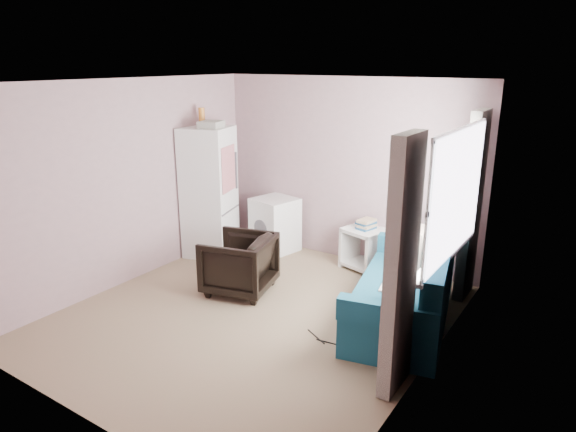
# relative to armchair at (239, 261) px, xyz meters

# --- Properties ---
(room) EXTENTS (3.84, 4.24, 2.54)m
(room) POSITION_rel_armchair_xyz_m (0.54, -0.39, 0.86)
(room) COLOR #91795F
(room) RESTS_ON ground
(armchair) EXTENTS (0.87, 0.91, 0.78)m
(armchair) POSITION_rel_armchair_xyz_m (0.00, 0.00, 0.00)
(armchair) COLOR black
(armchair) RESTS_ON ground
(fridge) EXTENTS (0.78, 0.78, 2.08)m
(fridge) POSITION_rel_armchair_xyz_m (-1.13, 0.77, 0.54)
(fridge) COLOR white
(fridge) RESTS_ON ground
(washing_machine) EXTENTS (0.66, 0.66, 0.79)m
(washing_machine) POSITION_rel_armchair_xyz_m (-0.44, 1.39, 0.02)
(washing_machine) COLOR white
(washing_machine) RESTS_ON ground
(side_table) EXTENTS (0.62, 0.62, 0.69)m
(side_table) POSITION_rel_armchair_xyz_m (0.96, 1.50, -0.07)
(side_table) COLOR silver
(side_table) RESTS_ON ground
(sofa) EXTENTS (1.32, 2.16, 0.90)m
(sofa) POSITION_rel_armchair_xyz_m (1.98, 0.38, -0.06)
(sofa) COLOR #1B5E7B
(sofa) RESTS_ON ground
(window_dressing) EXTENTS (0.17, 2.62, 2.18)m
(window_dressing) POSITION_rel_armchair_xyz_m (2.31, 0.30, 0.72)
(window_dressing) COLOR white
(window_dressing) RESTS_ON ground
(floor_cables) EXTENTS (0.48, 0.16, 0.01)m
(floor_cables) POSITION_rel_armchair_xyz_m (1.43, -0.45, -0.38)
(floor_cables) COLOR black
(floor_cables) RESTS_ON ground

